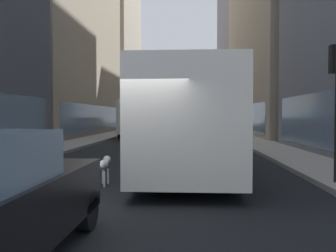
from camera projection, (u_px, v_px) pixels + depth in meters
ground_plane at (178, 131)px, 42.11m from camera, size 120.00×120.00×0.00m
sidewalk_left at (132, 130)px, 42.43m from camera, size 2.40×110.00×0.15m
sidewalk_right at (224, 130)px, 41.77m from camera, size 2.40×110.00×0.15m
building_left_far at (106, 5)px, 54.49m from camera, size 9.08×16.85×39.10m
building_right_far at (252, 28)px, 57.13m from camera, size 9.95×19.58×33.11m
transit_bus at (187, 116)px, 12.32m from camera, size 2.78×11.53×3.05m
car_blue_hatchback at (203, 125)px, 36.44m from camera, size 1.88×4.68×1.62m
car_silver_sedan at (155, 124)px, 42.41m from camera, size 1.89×3.93×1.62m
car_yellow_taxi at (159, 123)px, 48.53m from camera, size 1.91×4.01×1.62m
car_red_coupe at (165, 125)px, 36.21m from camera, size 1.84×4.34×1.62m
box_truck at (139, 117)px, 28.23m from camera, size 2.30×7.50×3.05m
dalmatian_dog at (104, 165)px, 8.84m from camera, size 0.22×0.96×0.72m
traffic_light_near at (336, 90)px, 8.46m from camera, size 0.24×0.41×3.40m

